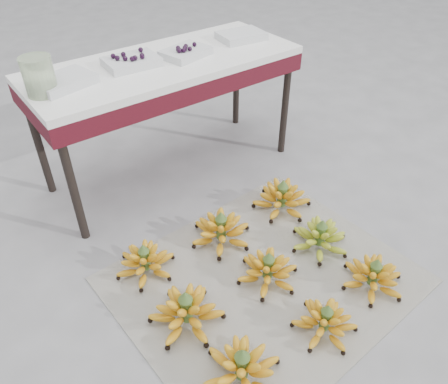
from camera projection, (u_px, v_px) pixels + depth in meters
ground at (269, 282)px, 1.98m from camera, size 60.00×60.00×0.00m
newspaper_mat at (264, 280)px, 1.99m from camera, size 1.30×1.11×0.01m
bunch_front_left at (242, 369)px, 1.57m from camera, size 0.37×0.37×0.18m
bunch_front_center at (325, 322)px, 1.74m from camera, size 0.28×0.28×0.16m
bunch_front_right at (373, 277)px, 1.92m from camera, size 0.36×0.36×0.17m
bunch_mid_left at (186, 312)px, 1.77m from camera, size 0.37×0.37×0.19m
bunch_mid_center at (268, 270)px, 1.95m from camera, size 0.37×0.37×0.17m
bunch_mid_right at (320, 238)px, 2.12m from camera, size 0.37×0.37×0.17m
bunch_back_left at (145, 262)px, 1.99m from camera, size 0.35×0.35×0.17m
bunch_back_center at (221, 231)px, 2.15m from camera, size 0.40×0.40×0.18m
bunch_back_right at (282, 199)px, 2.35m from camera, size 0.37×0.37×0.19m
vendor_table at (166, 74)px, 2.31m from camera, size 1.44×0.58×0.69m
tray_far_left at (64, 81)px, 2.00m from camera, size 0.30×0.24×0.04m
tray_left at (131, 61)px, 2.19m from camera, size 0.27×0.20×0.07m
tray_right at (186, 52)px, 2.29m from camera, size 0.28×0.23×0.06m
tray_far_right at (241, 36)px, 2.50m from camera, size 0.28×0.21×0.04m
glass_jar at (39, 76)px, 1.89m from camera, size 0.14×0.14×0.17m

